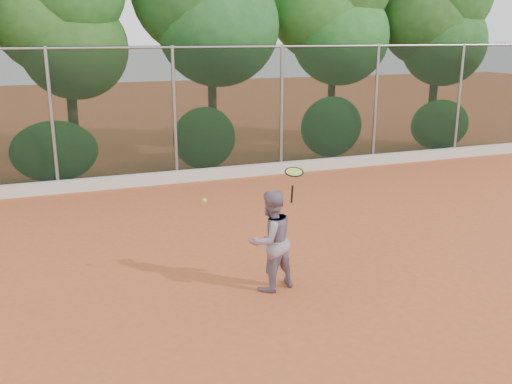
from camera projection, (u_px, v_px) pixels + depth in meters
name	position (u px, v px, depth m)	size (l,w,h in m)	color
ground	(278.00, 285.00, 8.87)	(80.00, 80.00, 0.00)	#B05129
concrete_curb	(179.00, 177.00, 14.98)	(24.00, 0.20, 0.30)	beige
tennis_player	(271.00, 241.00, 8.56)	(0.76, 0.59, 1.56)	gray
chainlink_fence	(175.00, 111.00, 14.69)	(24.09, 0.09, 3.50)	black
foliage_backdrop	(135.00, 10.00, 15.60)	(23.70, 3.63, 7.55)	#452B1A
tennis_racket	(294.00, 175.00, 8.26)	(0.35, 0.34, 0.54)	black
tennis_ball_in_flight	(205.00, 200.00, 8.52)	(0.07, 0.07, 0.07)	#E9F637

